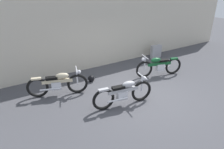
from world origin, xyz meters
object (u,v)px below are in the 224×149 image
(helmet, at_px, (91,79))
(motorcycle_green, at_px, (159,66))
(stone_marker, at_px, (156,52))
(motorcycle_silver, at_px, (124,93))
(motorcycle_cream, at_px, (58,83))

(helmet, distance_m, motorcycle_green, 2.99)
(stone_marker, bearing_deg, motorcycle_silver, -145.22)
(motorcycle_green, bearing_deg, helmet, -4.30)
(stone_marker, relative_size, motorcycle_silver, 0.33)
(motorcycle_green, bearing_deg, stone_marker, -114.55)
(helmet, bearing_deg, motorcycle_green, -20.50)
(stone_marker, distance_m, helmet, 4.43)
(stone_marker, height_order, motorcycle_silver, motorcycle_silver)
(motorcycle_cream, height_order, motorcycle_silver, motorcycle_cream)
(helmet, relative_size, motorcycle_green, 0.13)
(motorcycle_green, height_order, motorcycle_silver, motorcycle_green)
(motorcycle_cream, xyz_separation_m, motorcycle_silver, (1.61, -1.80, -0.00))
(motorcycle_silver, bearing_deg, stone_marker, 43.61)
(stone_marker, relative_size, helmet, 2.56)
(motorcycle_silver, bearing_deg, motorcycle_cream, 140.70)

